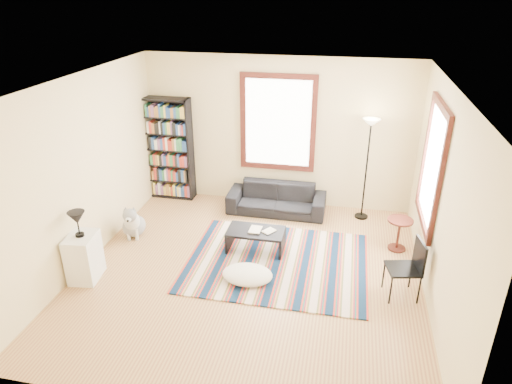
% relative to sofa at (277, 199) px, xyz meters
% --- Properties ---
extents(floor, '(5.00, 5.00, 0.10)m').
position_rel_sofa_xyz_m(floor, '(-0.07, -2.05, -0.31)').
color(floor, tan).
rests_on(floor, ground).
extents(ceiling, '(5.00, 5.00, 0.10)m').
position_rel_sofa_xyz_m(ceiling, '(-0.07, -2.05, 2.59)').
color(ceiling, white).
rests_on(ceiling, floor).
extents(wall_back, '(5.00, 0.10, 2.80)m').
position_rel_sofa_xyz_m(wall_back, '(-0.07, 0.50, 1.14)').
color(wall_back, beige).
rests_on(wall_back, floor).
extents(wall_front, '(5.00, 0.10, 2.80)m').
position_rel_sofa_xyz_m(wall_front, '(-0.07, -4.60, 1.14)').
color(wall_front, beige).
rests_on(wall_front, floor).
extents(wall_left, '(0.10, 5.00, 2.80)m').
position_rel_sofa_xyz_m(wall_left, '(-2.62, -2.05, 1.14)').
color(wall_left, beige).
rests_on(wall_left, floor).
extents(wall_right, '(0.10, 5.00, 2.80)m').
position_rel_sofa_xyz_m(wall_right, '(2.48, -2.05, 1.14)').
color(wall_right, beige).
rests_on(wall_right, floor).
extents(window_back, '(1.20, 0.06, 1.60)m').
position_rel_sofa_xyz_m(window_back, '(-0.07, 0.42, 1.34)').
color(window_back, white).
rests_on(window_back, wall_back).
extents(window_right, '(0.06, 1.20, 1.60)m').
position_rel_sofa_xyz_m(window_right, '(2.40, -1.25, 1.34)').
color(window_right, white).
rests_on(window_right, wall_right).
extents(rug, '(2.73, 2.19, 0.02)m').
position_rel_sofa_xyz_m(rug, '(0.29, -1.70, -0.25)').
color(rug, '#0C213C').
rests_on(rug, floor).
extents(sofa, '(1.81, 0.71, 0.53)m').
position_rel_sofa_xyz_m(sofa, '(0.00, 0.00, 0.00)').
color(sofa, black).
rests_on(sofa, floor).
extents(bookshelf, '(0.90, 0.30, 2.00)m').
position_rel_sofa_xyz_m(bookshelf, '(-2.16, 0.27, 0.74)').
color(bookshelf, black).
rests_on(bookshelf, floor).
extents(coffee_table, '(0.93, 0.55, 0.36)m').
position_rel_sofa_xyz_m(coffee_table, '(-0.10, -1.40, -0.08)').
color(coffee_table, black).
rests_on(coffee_table, floor).
extents(book_a, '(0.20, 0.26, 0.02)m').
position_rel_sofa_xyz_m(book_a, '(-0.20, -1.40, 0.11)').
color(book_a, beige).
rests_on(book_a, coffee_table).
extents(book_b, '(0.24, 0.26, 0.02)m').
position_rel_sofa_xyz_m(book_b, '(0.05, -1.35, 0.10)').
color(book_b, beige).
rests_on(book_b, coffee_table).
extents(floor_cushion, '(0.76, 0.58, 0.19)m').
position_rel_sofa_xyz_m(floor_cushion, '(-0.06, -2.23, -0.17)').
color(floor_cushion, silver).
rests_on(floor_cushion, floor).
extents(floor_lamp, '(0.38, 0.38, 1.86)m').
position_rel_sofa_xyz_m(floor_lamp, '(1.57, 0.10, 0.67)').
color(floor_lamp, black).
rests_on(floor_lamp, floor).
extents(side_table, '(0.49, 0.49, 0.54)m').
position_rel_sofa_xyz_m(side_table, '(2.13, -0.91, 0.01)').
color(side_table, '#481912').
rests_on(side_table, floor).
extents(folding_chair, '(0.49, 0.48, 0.86)m').
position_rel_sofa_xyz_m(folding_chair, '(2.08, -2.15, 0.17)').
color(folding_chair, black).
rests_on(folding_chair, floor).
extents(white_cabinet, '(0.44, 0.54, 0.70)m').
position_rel_sofa_xyz_m(white_cabinet, '(-2.37, -2.65, 0.09)').
color(white_cabinet, white).
rests_on(white_cabinet, floor).
extents(table_lamp, '(0.31, 0.31, 0.38)m').
position_rel_sofa_xyz_m(table_lamp, '(-2.37, -2.65, 0.63)').
color(table_lamp, black).
rests_on(table_lamp, white_cabinet).
extents(dog, '(0.55, 0.67, 0.59)m').
position_rel_sofa_xyz_m(dog, '(-2.23, -1.36, 0.03)').
color(dog, '#ADADAD').
rests_on(dog, floor).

